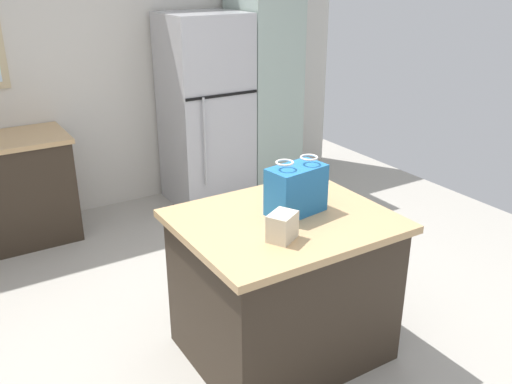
{
  "coord_description": "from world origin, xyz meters",
  "views": [
    {
      "loc": [
        -1.39,
        -2.46,
        2.2
      ],
      "look_at": [
        0.21,
        0.13,
        0.94
      ],
      "focal_mm": 38.76,
      "sensor_mm": 36.0,
      "label": 1
    }
  ],
  "objects_px": {
    "kitchen_island": "(283,286)",
    "shopping_bag": "(296,189)",
    "refrigerator": "(205,111)",
    "tall_cabinet": "(264,87)",
    "small_box": "(282,227)",
    "bottle": "(302,181)"
  },
  "relations": [
    {
      "from": "small_box",
      "to": "tall_cabinet",
      "type": "bearing_deg",
      "value": 59.34
    },
    {
      "from": "tall_cabinet",
      "to": "bottle",
      "type": "distance_m",
      "value": 2.4
    },
    {
      "from": "small_box",
      "to": "bottle",
      "type": "relative_size",
      "value": 0.74
    },
    {
      "from": "small_box",
      "to": "refrigerator",
      "type": "bearing_deg",
      "value": 71.38
    },
    {
      "from": "bottle",
      "to": "small_box",
      "type": "bearing_deg",
      "value": -135.46
    },
    {
      "from": "small_box",
      "to": "bottle",
      "type": "distance_m",
      "value": 0.61
    },
    {
      "from": "kitchen_island",
      "to": "shopping_bag",
      "type": "distance_m",
      "value": 0.59
    },
    {
      "from": "tall_cabinet",
      "to": "shopping_bag",
      "type": "relative_size",
      "value": 6.09
    },
    {
      "from": "tall_cabinet",
      "to": "shopping_bag",
      "type": "height_order",
      "value": "tall_cabinet"
    },
    {
      "from": "small_box",
      "to": "kitchen_island",
      "type": "bearing_deg",
      "value": 53.05
    },
    {
      "from": "tall_cabinet",
      "to": "bottle",
      "type": "xyz_separation_m",
      "value": [
        -1.09,
        -2.14,
        -0.08
      ]
    },
    {
      "from": "tall_cabinet",
      "to": "small_box",
      "type": "bearing_deg",
      "value": -120.66
    },
    {
      "from": "kitchen_island",
      "to": "small_box",
      "type": "xyz_separation_m",
      "value": [
        -0.16,
        -0.21,
        0.52
      ]
    },
    {
      "from": "shopping_bag",
      "to": "bottle",
      "type": "height_order",
      "value": "shopping_bag"
    },
    {
      "from": "tall_cabinet",
      "to": "small_box",
      "type": "relative_size",
      "value": 14.04
    },
    {
      "from": "kitchen_island",
      "to": "shopping_bag",
      "type": "height_order",
      "value": "shopping_bag"
    },
    {
      "from": "refrigerator",
      "to": "tall_cabinet",
      "type": "xyz_separation_m",
      "value": [
        0.66,
        0.0,
        0.16
      ]
    },
    {
      "from": "shopping_bag",
      "to": "small_box",
      "type": "height_order",
      "value": "shopping_bag"
    },
    {
      "from": "refrigerator",
      "to": "tall_cabinet",
      "type": "bearing_deg",
      "value": 0.02
    },
    {
      "from": "kitchen_island",
      "to": "refrigerator",
      "type": "height_order",
      "value": "refrigerator"
    },
    {
      "from": "refrigerator",
      "to": "shopping_bag",
      "type": "distance_m",
      "value": 2.42
    },
    {
      "from": "kitchen_island",
      "to": "shopping_bag",
      "type": "bearing_deg",
      "value": 15.04
    }
  ]
}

